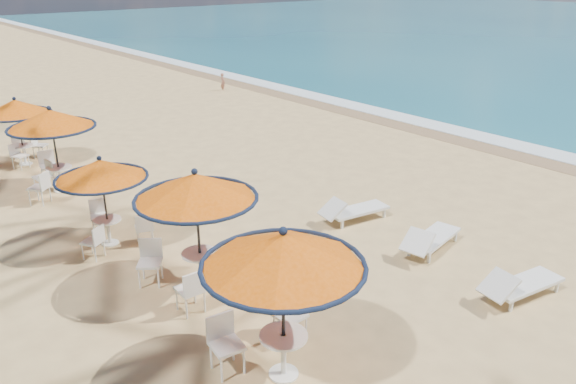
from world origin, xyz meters
name	(u,v)px	position (x,y,z in m)	size (l,w,h in m)	color
ground	(487,280)	(0.00, 0.00, 0.00)	(160.00, 160.00, 0.00)	tan
foam_strip	(401,117)	(9.30, 10.00, 0.00)	(1.20, 140.00, 0.04)	white
wetsand_band	(387,121)	(8.40, 10.00, 0.00)	(1.40, 140.00, 0.02)	olive
station_0	(280,263)	(-5.12, 0.54, 2.00)	(2.51, 2.51, 2.62)	black
station_1	(192,199)	(-4.76, 3.67, 1.93)	(2.43, 2.43, 2.54)	black
station_2	(103,181)	(-5.35, 6.63, 1.59)	(2.09, 2.10, 2.18)	black
station_3	(50,130)	(-5.10, 10.82, 1.84)	(2.41, 2.51, 2.52)	black
station_4	(18,115)	(-5.10, 13.98, 1.65)	(2.16, 2.16, 2.26)	black
lounger_near	(519,284)	(-0.17, -0.76, 0.32)	(1.98, 0.91, 0.68)	white
lounger_mid	(430,239)	(0.10, 1.57, 0.33)	(2.02, 0.95, 0.70)	white
lounger_far	(352,210)	(-0.06, 3.87, 0.32)	(1.96, 0.90, 0.68)	white
person	(223,81)	(6.58, 19.75, 0.48)	(0.35, 0.23, 0.97)	#98614D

